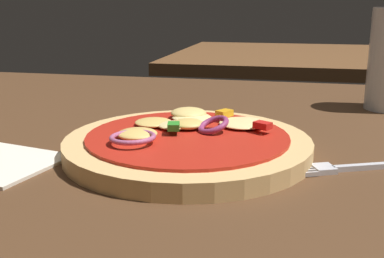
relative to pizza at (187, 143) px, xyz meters
name	(u,v)px	position (x,y,z in m)	size (l,w,h in m)	color
dining_table	(158,175)	(-0.02, -0.03, -0.03)	(1.48, 0.97, 0.03)	#4C301C
pizza	(187,143)	(0.00, 0.00, 0.00)	(0.24, 0.24, 0.04)	tan
fork	(362,167)	(0.16, -0.01, -0.01)	(0.17, 0.08, 0.01)	silver
background_table	(325,59)	(0.19, 1.01, -0.03)	(0.88, 0.68, 0.03)	brown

